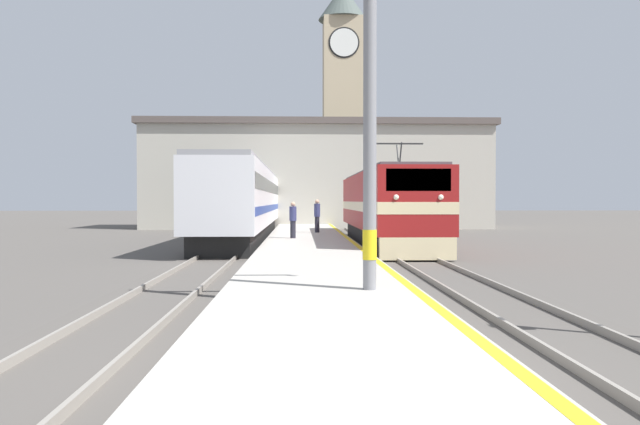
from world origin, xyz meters
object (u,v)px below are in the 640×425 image
(locomotive_train, at_px, (385,207))
(person_on_platform, at_px, (317,215))
(second_waiting_passenger, at_px, (293,219))
(catenary_mast, at_px, (376,102))
(passenger_train, at_px, (253,201))
(clock_tower, at_px, (343,96))

(locomotive_train, height_order, person_on_platform, locomotive_train)
(person_on_platform, xyz_separation_m, second_waiting_passenger, (-1.30, -5.25, -0.07))
(catenary_mast, relative_size, second_waiting_passenger, 4.33)
(passenger_train, bearing_deg, person_on_platform, -59.93)
(person_on_platform, relative_size, second_waiting_passenger, 1.07)
(clock_tower, bearing_deg, second_waiting_passenger, -97.86)
(passenger_train, height_order, person_on_platform, passenger_train)
(locomotive_train, relative_size, second_waiting_passenger, 10.08)
(passenger_train, bearing_deg, second_waiting_passenger, -77.26)
(person_on_platform, bearing_deg, second_waiting_passenger, -103.86)
(person_on_platform, height_order, second_waiting_passenger, person_on_platform)
(passenger_train, distance_m, clock_tower, 25.62)
(catenary_mast, relative_size, person_on_platform, 4.05)
(passenger_train, bearing_deg, locomotive_train, -57.10)
(second_waiting_passenger, bearing_deg, person_on_platform, 76.14)
(second_waiting_passenger, distance_m, clock_tower, 36.52)
(person_on_platform, bearing_deg, passenger_train, 120.07)
(locomotive_train, xyz_separation_m, passenger_train, (-7.31, 11.29, 0.30))
(locomotive_train, relative_size, catenary_mast, 2.33)
(catenary_mast, bearing_deg, locomotive_train, 81.55)
(passenger_train, height_order, clock_tower, clock_tower)
(passenger_train, xyz_separation_m, clock_tower, (7.51, 22.02, 10.72))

